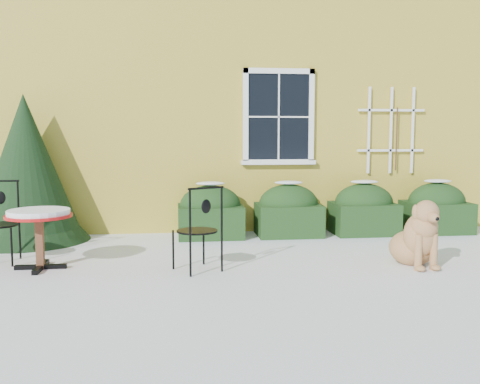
{
  "coord_description": "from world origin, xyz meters",
  "views": [
    {
      "loc": [
        -0.86,
        -6.09,
        1.65
      ],
      "look_at": [
        0.0,
        1.0,
        0.9
      ],
      "focal_mm": 40.0,
      "sensor_mm": 36.0,
      "label": 1
    }
  ],
  "objects": [
    {
      "name": "ground",
      "position": [
        0.0,
        0.0,
        0.0
      ],
      "size": [
        80.0,
        80.0,
        0.0
      ],
      "primitive_type": "plane",
      "color": "white",
      "rests_on": "ground"
    },
    {
      "name": "house",
      "position": [
        0.0,
        7.0,
        3.22
      ],
      "size": [
        12.4,
        8.4,
        6.4
      ],
      "color": "gold",
      "rests_on": "ground"
    },
    {
      "name": "hedge_row",
      "position": [
        1.65,
        2.55,
        0.4
      ],
      "size": [
        4.95,
        0.8,
        0.91
      ],
      "color": "black",
      "rests_on": "ground"
    },
    {
      "name": "evergreen_shrub",
      "position": [
        -3.18,
        2.58,
        0.93
      ],
      "size": [
        1.9,
        1.9,
        2.3
      ],
      "rotation": [
        0.0,
        0.0,
        -0.29
      ],
      "color": "black",
      "rests_on": "ground"
    },
    {
      "name": "bistro_table",
      "position": [
        -2.54,
        0.68,
        0.62
      ],
      "size": [
        0.8,
        0.8,
        0.75
      ],
      "rotation": [
        0.0,
        0.0,
        0.13
      ],
      "color": "black",
      "rests_on": "ground"
    },
    {
      "name": "patio_chair_near",
      "position": [
        -0.58,
        0.34,
        0.53
      ],
      "size": [
        0.63,
        0.62,
        1.05
      ],
      "rotation": [
        0.0,
        0.0,
        3.62
      ],
      "color": "black",
      "rests_on": "ground"
    },
    {
      "name": "dog",
      "position": [
        2.18,
        0.26,
        0.36
      ],
      "size": [
        0.61,
        1.0,
        0.89
      ],
      "rotation": [
        0.0,
        0.0,
        0.08
      ],
      "color": "tan",
      "rests_on": "ground"
    }
  ]
}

